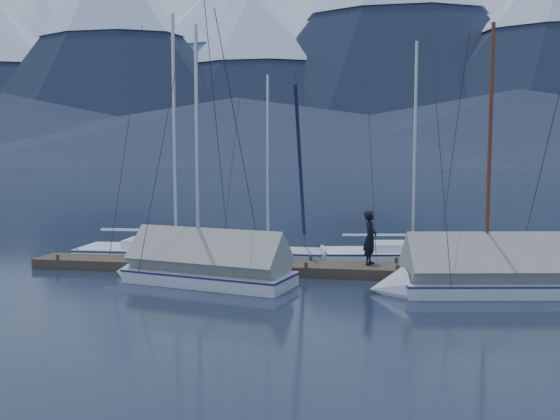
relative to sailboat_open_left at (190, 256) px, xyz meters
The scene contains 10 objects.
ground 5.42m from the sailboat_open_left, 44.48° to the right, with size 1000.00×1000.00×0.00m, color black.
mountain_range 371.37m from the sailboat_open_left, 88.75° to the left, with size 877.00×584.00×150.50m.
dock 4.26m from the sailboat_open_left, 24.91° to the right, with size 18.00×1.50×0.54m.
mooring_posts 3.82m from the sailboat_open_left, 28.08° to the right, with size 15.12×1.52×0.35m.
sailboat_open_left is the anchor object (origin of this frame).
sailboat_open_mid 3.45m from the sailboat_open_left, 14.56° to the left, with size 6.03×2.57×7.90m.
sailboat_open_right 9.12m from the sailboat_open_left, ahead, with size 7.17×3.27×9.18m.
sailboat_covered_near 10.94m from the sailboat_open_left, 20.16° to the right, with size 6.99×3.29×8.76m.
sailboat_covered_far 4.10m from the sailboat_open_left, 69.38° to the right, with size 6.64×3.35×8.94m.
person 7.20m from the sailboat_open_left, 12.36° to the right, with size 0.68×0.44×1.85m, color black.
Camera 1 is at (3.41, -18.09, 4.05)m, focal length 38.00 mm.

